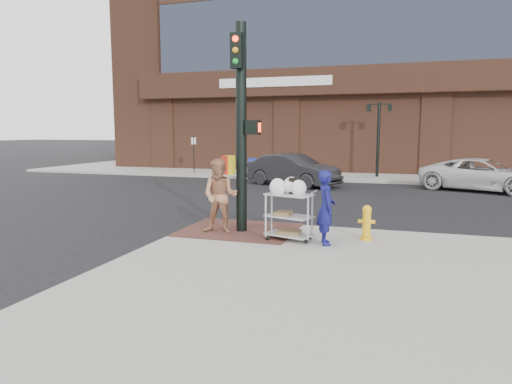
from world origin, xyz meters
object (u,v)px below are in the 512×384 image
(pedestrian_tan, at_px, (220,196))
(fire_hydrant, at_px, (367,222))
(lamp_post, at_px, (378,131))
(utility_cart, at_px, (289,212))
(traffic_signal_pole, at_px, (242,122))
(sedan_dark, at_px, (293,170))
(woman_blue, at_px, (326,207))
(minivan_white, at_px, (483,175))

(pedestrian_tan, bearing_deg, fire_hydrant, -0.73)
(lamp_post, relative_size, utility_cart, 2.80)
(traffic_signal_pole, xyz_separation_m, sedan_dark, (-1.26, 10.97, -2.06))
(sedan_dark, bearing_deg, fire_hydrant, -136.10)
(fire_hydrant, bearing_deg, sedan_dark, 111.22)
(woman_blue, relative_size, fire_hydrant, 2.03)
(minivan_white, height_order, fire_hydrant, minivan_white)
(lamp_post, xyz_separation_m, pedestrian_tan, (-2.93, -15.53, -1.56))
(traffic_signal_pole, bearing_deg, utility_cart, -21.67)
(woman_blue, height_order, sedan_dark, woman_blue)
(pedestrian_tan, height_order, utility_cart, pedestrian_tan)
(traffic_signal_pole, height_order, utility_cart, traffic_signal_pole)
(minivan_white, bearing_deg, fire_hydrant, -178.41)
(woman_blue, xyz_separation_m, minivan_white, (4.97, 12.19, -0.25))
(lamp_post, height_order, fire_hydrant, lamp_post)
(utility_cart, bearing_deg, minivan_white, 64.15)
(lamp_post, distance_m, minivan_white, 6.26)
(sedan_dark, distance_m, utility_cart, 11.78)
(woman_blue, bearing_deg, pedestrian_tan, 64.19)
(traffic_signal_pole, distance_m, sedan_dark, 11.23)
(utility_cart, bearing_deg, traffic_signal_pole, 158.33)
(traffic_signal_pole, xyz_separation_m, pedestrian_tan, (-0.46, -0.30, -1.78))
(lamp_post, bearing_deg, utility_cart, -94.22)
(minivan_white, xyz_separation_m, utility_cart, (-5.83, -12.04, 0.08))
(pedestrian_tan, distance_m, minivan_white, 14.06)
(fire_hydrant, bearing_deg, traffic_signal_pole, 179.93)
(pedestrian_tan, relative_size, sedan_dark, 0.39)
(woman_blue, xyz_separation_m, sedan_dark, (-3.44, 11.64, -0.20))
(woman_blue, distance_m, minivan_white, 13.17)
(sedan_dark, height_order, utility_cart, utility_cart)
(utility_cart, bearing_deg, woman_blue, -9.98)
(lamp_post, height_order, minivan_white, lamp_post)
(traffic_signal_pole, bearing_deg, pedestrian_tan, -146.43)
(utility_cart, bearing_deg, fire_hydrant, 17.14)
(sedan_dark, height_order, minivan_white, sedan_dark)
(lamp_post, distance_m, woman_blue, 15.99)
(woman_blue, height_order, fire_hydrant, woman_blue)
(lamp_post, height_order, pedestrian_tan, lamp_post)
(lamp_post, height_order, traffic_signal_pole, traffic_signal_pole)
(traffic_signal_pole, height_order, pedestrian_tan, traffic_signal_pole)
(traffic_signal_pole, xyz_separation_m, utility_cart, (1.32, -0.52, -2.03))
(traffic_signal_pole, relative_size, pedestrian_tan, 2.77)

